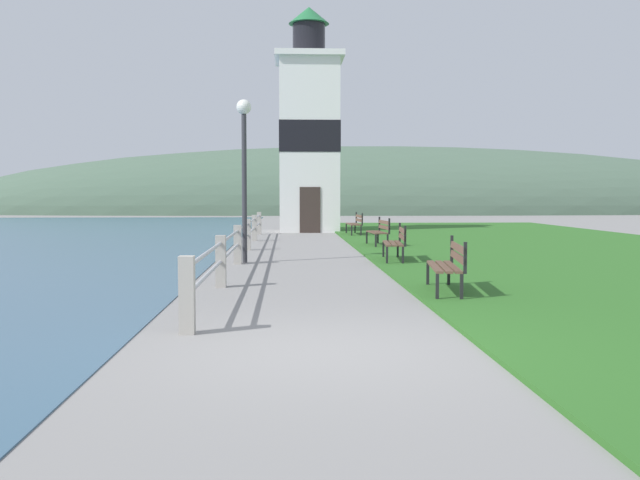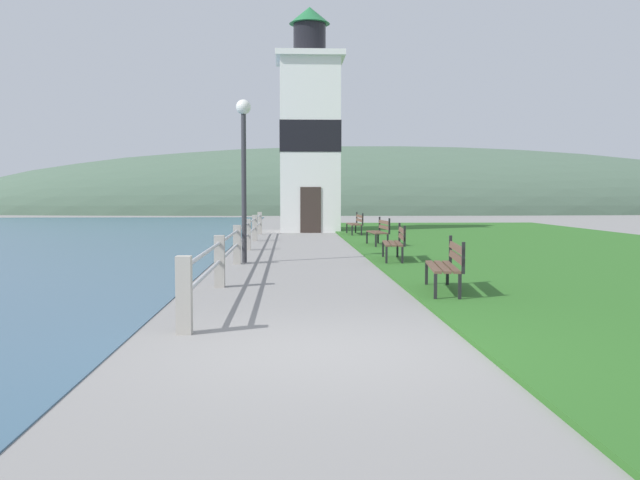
% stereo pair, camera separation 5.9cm
% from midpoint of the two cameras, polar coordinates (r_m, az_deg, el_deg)
% --- Properties ---
extents(ground_plane, '(160.00, 160.00, 0.00)m').
position_cam_midpoint_polar(ground_plane, '(7.67, 0.10, -8.86)').
color(ground_plane, gray).
extents(grass_verge, '(12.00, 39.77, 0.06)m').
position_cam_midpoint_polar(grass_verge, '(22.30, 18.53, -0.74)').
color(grass_verge, '#2D6623').
rests_on(grass_verge, ground_plane).
extents(seawall_railing, '(0.18, 21.72, 0.93)m').
position_cam_midpoint_polar(seawall_railing, '(19.32, -6.25, 0.30)').
color(seawall_railing, '#A8A399').
rests_on(seawall_railing, ground_plane).
extents(park_bench_near, '(0.68, 1.86, 0.94)m').
position_cam_midpoint_polar(park_bench_near, '(11.98, 10.15, -1.79)').
color(park_bench_near, brown).
rests_on(park_bench_near, ground_plane).
extents(park_bench_midway, '(0.62, 1.84, 0.94)m').
position_cam_midpoint_polar(park_bench_midway, '(17.57, 6.04, -0.04)').
color(park_bench_midway, brown).
rests_on(park_bench_midway, ground_plane).
extents(park_bench_far, '(0.58, 1.65, 0.94)m').
position_cam_midpoint_polar(park_bench_far, '(22.71, 4.72, 0.79)').
color(park_bench_far, brown).
rests_on(park_bench_far, ground_plane).
extents(park_bench_by_lighthouse, '(0.53, 1.92, 0.94)m').
position_cam_midpoint_polar(park_bench_by_lighthouse, '(28.99, 2.81, 1.42)').
color(park_bench_by_lighthouse, brown).
rests_on(park_bench_by_lighthouse, ground_plane).
extents(lighthouse, '(3.05, 3.05, 10.04)m').
position_cam_midpoint_polar(lighthouse, '(32.50, -0.94, 8.49)').
color(lighthouse, white).
rests_on(lighthouse, ground_plane).
extents(lamp_post, '(0.36, 0.36, 3.96)m').
position_cam_midpoint_polar(lamp_post, '(17.49, -6.19, 7.15)').
color(lamp_post, '#333338').
rests_on(lamp_post, ground_plane).
extents(distant_hillside, '(80.00, 16.00, 12.00)m').
position_cam_midpoint_polar(distant_hillside, '(64.56, 4.84, 2.15)').
color(distant_hillside, '#4C6651').
rests_on(distant_hillside, ground_plane).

